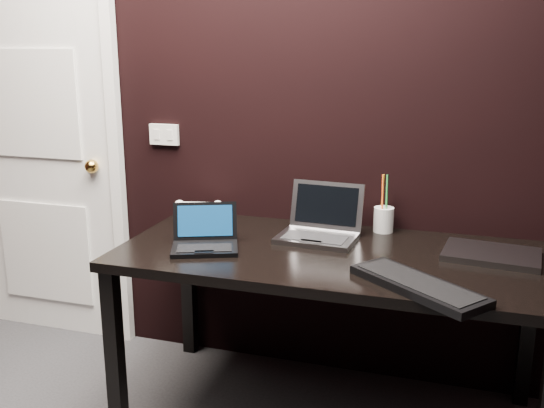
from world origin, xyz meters
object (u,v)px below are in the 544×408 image
(door, at_px, (38,143))
(desk_phone, at_px, (199,213))
(closed_laptop, at_px, (491,254))
(pen_cup, at_px, (384,218))
(ext_keyboard, at_px, (418,285))
(mobile_phone, at_px, (191,224))
(desk, at_px, (330,270))
(netbook, at_px, (205,240))
(silver_laptop, at_px, (319,229))

(door, height_order, desk_phone, door)
(closed_laptop, bearing_deg, pen_cup, 153.86)
(door, bearing_deg, closed_laptop, -6.52)
(ext_keyboard, height_order, mobile_phone, mobile_phone)
(desk_phone, bearing_deg, mobile_phone, -77.70)
(ext_keyboard, bearing_deg, pen_cup, 107.26)
(door, distance_m, desk_phone, 1.02)
(desk, relative_size, closed_laptop, 4.44)
(netbook, height_order, mobile_phone, netbook)
(door, relative_size, desk_phone, 9.04)
(closed_laptop, height_order, pen_cup, pen_cup)
(mobile_phone, bearing_deg, closed_laptop, 2.22)
(ext_keyboard, xyz_separation_m, mobile_phone, (-1.00, 0.37, 0.02))
(desk, relative_size, pen_cup, 6.58)
(ext_keyboard, distance_m, desk_phone, 1.17)
(silver_laptop, xyz_separation_m, desk_phone, (-0.59, 0.08, -0.00))
(netbook, height_order, closed_laptop, netbook)
(desk, xyz_separation_m, desk_phone, (-0.68, 0.24, 0.12))
(desk, relative_size, netbook, 5.15)
(silver_laptop, height_order, desk_phone, silver_laptop)
(door, xyz_separation_m, desk, (1.65, -0.38, -0.38))
(door, bearing_deg, mobile_phone, -16.92)
(netbook, xyz_separation_m, ext_keyboard, (0.86, -0.18, -0.02))
(pen_cup, bearing_deg, desk, -116.02)
(desk, distance_m, closed_laptop, 0.63)
(ext_keyboard, bearing_deg, desk_phone, 152.77)
(desk, distance_m, ext_keyboard, 0.48)
(desk, xyz_separation_m, closed_laptop, (0.61, 0.12, 0.09))
(door, relative_size, closed_laptop, 5.58)
(mobile_phone, bearing_deg, netbook, -51.63)
(netbook, height_order, pen_cup, pen_cup)
(mobile_phone, bearing_deg, desk_phone, 102.30)
(closed_laptop, height_order, mobile_phone, mobile_phone)
(closed_laptop, distance_m, pen_cup, 0.50)
(pen_cup, bearing_deg, desk_phone, -173.25)
(door, relative_size, netbook, 6.48)
(netbook, distance_m, ext_keyboard, 0.88)
(desk, bearing_deg, netbook, -167.03)
(netbook, height_order, silver_laptop, silver_laptop)
(netbook, relative_size, pen_cup, 1.28)
(door, bearing_deg, ext_keyboard, -18.52)
(desk, bearing_deg, closed_laptop, 10.87)
(desk_phone, bearing_deg, silver_laptop, -7.72)
(door, bearing_deg, desk_phone, -8.13)
(door, xyz_separation_m, desk_phone, (0.97, -0.14, -0.26))
(door, relative_size, pen_cup, 8.28)
(door, xyz_separation_m, closed_laptop, (2.26, -0.26, -0.29))
(silver_laptop, height_order, closed_laptop, silver_laptop)
(door, height_order, netbook, door)
(silver_laptop, distance_m, mobile_phone, 0.56)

